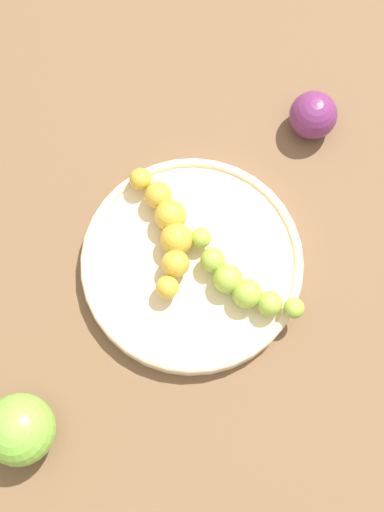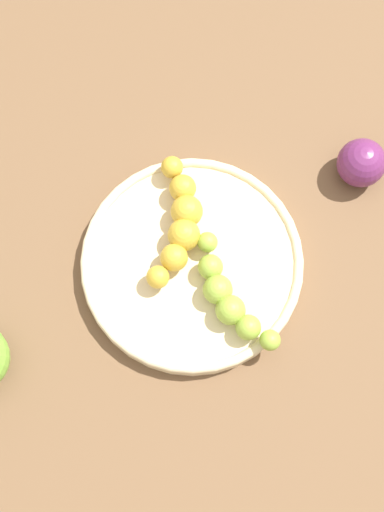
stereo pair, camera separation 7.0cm
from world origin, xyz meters
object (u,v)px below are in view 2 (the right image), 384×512
object	(u,v)px
fruit_bowl	(192,263)
plum_purple	(361,163)
banana_spotted	(180,222)
banana_green	(228,297)

from	to	relation	value
fruit_bowl	plum_purple	bearing A→B (deg)	-14.58
banana_spotted	plum_purple	distance (m)	0.20
fruit_bowl	plum_purple	world-z (taller)	plum_purple
plum_purple	fruit_bowl	bearing A→B (deg)	165.42
banana_green	fruit_bowl	bearing A→B (deg)	-79.91
fruit_bowl	banana_green	xyz separation A→B (m)	(-0.00, -0.05, 0.02)
banana_spotted	plum_purple	xyz separation A→B (m)	(0.18, -0.09, -0.01)
plum_purple	banana_green	bearing A→B (deg)	-179.41
banana_spotted	plum_purple	world-z (taller)	same
banana_spotted	plum_purple	size ratio (longest dim) A/B	2.24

